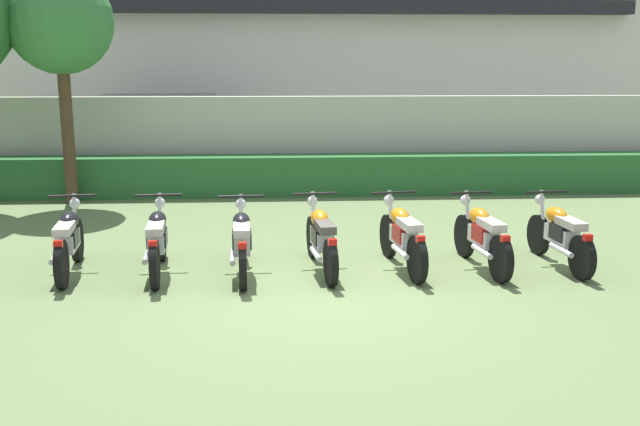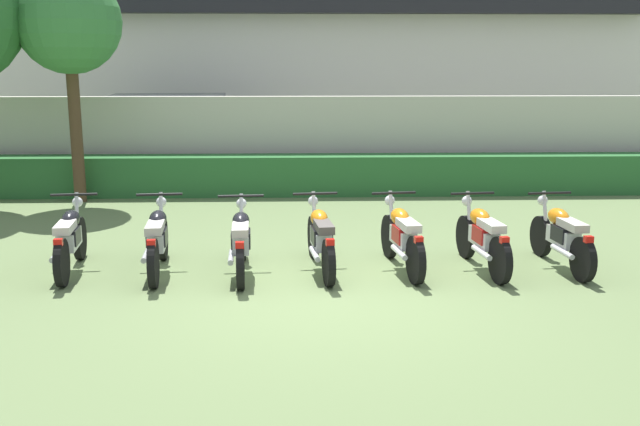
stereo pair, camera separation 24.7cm
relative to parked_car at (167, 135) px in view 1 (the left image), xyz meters
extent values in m
plane|color=#607547|center=(3.21, -9.56, -0.94)|extent=(60.00, 60.00, 0.00)
cube|color=silver|center=(3.21, 5.41, 2.79)|extent=(21.67, 6.00, 7.45)
cube|color=black|center=(3.21, 2.16, 3.16)|extent=(18.20, 0.50, 0.36)
cube|color=#BCB7A8|center=(3.21, -2.40, 0.04)|extent=(20.59, 0.30, 1.96)
cube|color=#28602D|center=(3.21, -3.10, -0.53)|extent=(16.47, 0.70, 0.80)
cube|color=silver|center=(0.05, 0.00, -0.20)|extent=(4.64, 2.22, 1.00)
cube|color=#2D333D|center=(-0.15, -0.01, 0.63)|extent=(2.83, 1.92, 0.65)
cylinder|color=black|center=(1.54, 1.06, -0.60)|extent=(0.70, 0.28, 0.68)
cylinder|color=black|center=(1.70, -0.79, -0.60)|extent=(0.70, 0.28, 0.68)
cylinder|color=black|center=(-1.60, 0.80, -0.60)|extent=(0.70, 0.28, 0.68)
cylinder|color=black|center=(-1.44, -1.05, -0.60)|extent=(0.70, 0.28, 0.68)
cylinder|color=#4C3823|center=(-1.29, -3.71, 0.42)|extent=(0.23, 0.23, 2.71)
sphere|color=#387A3D|center=(-1.29, -3.71, 2.46)|extent=(1.94, 1.94, 1.94)
cylinder|color=black|center=(-0.07, -7.90, -0.64)|extent=(0.16, 0.59, 0.59)
cylinder|color=black|center=(0.07, -9.13, -0.64)|extent=(0.16, 0.59, 0.59)
cube|color=silver|center=(0.01, -8.57, -0.49)|extent=(0.27, 0.62, 0.22)
ellipsoid|color=black|center=(-0.01, -8.40, -0.26)|extent=(0.27, 0.46, 0.22)
cube|color=beige|center=(0.04, -8.80, -0.28)|extent=(0.26, 0.54, 0.10)
cube|color=red|center=(0.09, -9.23, -0.36)|extent=(0.11, 0.09, 0.08)
cylinder|color=silver|center=(-0.06, -7.99, -0.32)|extent=(0.08, 0.23, 0.65)
cylinder|color=black|center=(-0.05, -8.08, 0.00)|extent=(0.60, 0.10, 0.04)
sphere|color=silver|center=(-0.07, -7.88, -0.14)|extent=(0.14, 0.14, 0.14)
cylinder|color=silver|center=(-0.08, -8.83, -0.62)|extent=(0.13, 0.55, 0.07)
cube|color=black|center=(0.02, -8.62, -0.44)|extent=(0.28, 0.39, 0.20)
cylinder|color=black|center=(1.07, -7.96, -0.64)|extent=(0.14, 0.60, 0.60)
cylinder|color=black|center=(1.19, -9.23, -0.64)|extent=(0.14, 0.60, 0.60)
cube|color=silver|center=(1.14, -8.64, -0.49)|extent=(0.25, 0.62, 0.22)
ellipsoid|color=black|center=(1.12, -8.47, -0.26)|extent=(0.26, 0.46, 0.22)
cube|color=#B2ADA3|center=(1.16, -8.87, -0.28)|extent=(0.25, 0.54, 0.10)
cube|color=red|center=(1.20, -9.32, -0.36)|extent=(0.11, 0.09, 0.08)
cylinder|color=silver|center=(1.08, -8.05, -0.32)|extent=(0.07, 0.23, 0.65)
cylinder|color=black|center=(1.09, -8.14, 0.00)|extent=(0.60, 0.09, 0.04)
sphere|color=silver|center=(1.07, -7.94, -0.14)|extent=(0.14, 0.14, 0.14)
cylinder|color=silver|center=(1.04, -8.90, -0.62)|extent=(0.12, 0.55, 0.07)
cube|color=black|center=(1.14, -8.69, -0.44)|extent=(0.27, 0.38, 0.20)
cylinder|color=black|center=(2.16, -8.03, -0.65)|extent=(0.12, 0.57, 0.57)
cylinder|color=black|center=(2.23, -9.31, -0.65)|extent=(0.12, 0.57, 0.57)
cube|color=silver|center=(2.20, -8.72, -0.50)|extent=(0.23, 0.61, 0.22)
ellipsoid|color=black|center=(2.19, -8.55, -0.27)|extent=(0.24, 0.45, 0.22)
cube|color=#B2ADA3|center=(2.21, -8.95, -0.29)|extent=(0.23, 0.53, 0.10)
cube|color=red|center=(2.24, -9.41, -0.37)|extent=(0.10, 0.09, 0.08)
cylinder|color=silver|center=(2.17, -8.12, -0.33)|extent=(0.06, 0.23, 0.65)
cylinder|color=black|center=(2.17, -8.21, -0.01)|extent=(0.60, 0.07, 0.04)
sphere|color=silver|center=(2.16, -8.01, -0.15)|extent=(0.14, 0.14, 0.14)
cylinder|color=silver|center=(2.09, -8.97, -0.63)|extent=(0.10, 0.55, 0.07)
cube|color=black|center=(2.20, -8.77, -0.45)|extent=(0.26, 0.37, 0.20)
cylinder|color=black|center=(3.13, -7.90, -0.65)|extent=(0.16, 0.58, 0.57)
cylinder|color=black|center=(3.29, -9.22, -0.65)|extent=(0.16, 0.58, 0.57)
cube|color=silver|center=(3.22, -8.61, -0.50)|extent=(0.27, 0.62, 0.22)
ellipsoid|color=orange|center=(3.20, -8.44, -0.27)|extent=(0.27, 0.46, 0.22)
cube|color=#4C4742|center=(3.24, -8.84, -0.29)|extent=(0.26, 0.54, 0.10)
cube|color=red|center=(3.30, -9.32, -0.37)|extent=(0.11, 0.09, 0.08)
cylinder|color=silver|center=(3.15, -7.99, -0.33)|extent=(0.08, 0.23, 0.65)
cylinder|color=black|center=(3.16, -8.08, -0.01)|extent=(0.60, 0.10, 0.04)
sphere|color=silver|center=(3.13, -7.88, -0.15)|extent=(0.14, 0.14, 0.14)
cylinder|color=silver|center=(3.13, -8.87, -0.63)|extent=(0.13, 0.55, 0.07)
cube|color=black|center=(3.22, -8.66, -0.45)|extent=(0.28, 0.39, 0.20)
cylinder|color=black|center=(4.19, -7.95, -0.64)|extent=(0.17, 0.60, 0.59)
cylinder|color=black|center=(4.35, -9.17, -0.64)|extent=(0.17, 0.60, 0.59)
cube|color=silver|center=(4.27, -8.61, -0.49)|extent=(0.28, 0.62, 0.22)
ellipsoid|color=orange|center=(4.25, -8.44, -0.26)|extent=(0.28, 0.47, 0.22)
cube|color=beige|center=(4.30, -8.84, -0.28)|extent=(0.27, 0.54, 0.10)
cube|color=red|center=(4.36, -9.27, -0.36)|extent=(0.11, 0.09, 0.08)
cylinder|color=silver|center=(4.20, -8.03, -0.32)|extent=(0.08, 0.23, 0.65)
cylinder|color=black|center=(4.21, -8.12, 0.00)|extent=(0.60, 0.11, 0.04)
sphere|color=silver|center=(4.18, -7.93, -0.14)|extent=(0.14, 0.14, 0.14)
cylinder|color=silver|center=(4.19, -8.87, -0.62)|extent=(0.14, 0.55, 0.07)
cube|color=#A51414|center=(4.28, -8.66, -0.44)|extent=(0.29, 0.39, 0.20)
cylinder|color=black|center=(5.24, -7.99, -0.64)|extent=(0.16, 0.59, 0.59)
cylinder|color=black|center=(5.38, -9.20, -0.64)|extent=(0.16, 0.59, 0.59)
cube|color=silver|center=(5.31, -8.65, -0.49)|extent=(0.27, 0.62, 0.22)
ellipsoid|color=orange|center=(5.29, -8.48, -0.26)|extent=(0.27, 0.46, 0.22)
cube|color=beige|center=(5.34, -8.88, -0.28)|extent=(0.26, 0.54, 0.10)
cube|color=red|center=(5.39, -9.30, -0.36)|extent=(0.11, 0.09, 0.08)
cylinder|color=silver|center=(5.25, -8.08, -0.32)|extent=(0.08, 0.23, 0.65)
cylinder|color=black|center=(5.26, -8.17, 0.00)|extent=(0.60, 0.10, 0.04)
sphere|color=silver|center=(5.24, -7.97, -0.14)|extent=(0.14, 0.14, 0.14)
cylinder|color=silver|center=(5.22, -8.91, -0.62)|extent=(0.13, 0.55, 0.07)
cube|color=#A51414|center=(5.32, -8.70, -0.44)|extent=(0.28, 0.38, 0.20)
cylinder|color=black|center=(6.31, -7.93, -0.66)|extent=(0.14, 0.57, 0.56)
cylinder|color=black|center=(6.42, -9.15, -0.66)|extent=(0.14, 0.57, 0.56)
cube|color=silver|center=(6.37, -8.59, -0.51)|extent=(0.25, 0.62, 0.22)
ellipsoid|color=orange|center=(6.35, -8.42, -0.28)|extent=(0.26, 0.46, 0.22)
cube|color=#B2ADA3|center=(6.39, -8.82, -0.30)|extent=(0.25, 0.54, 0.10)
cube|color=red|center=(6.43, -9.25, -0.38)|extent=(0.11, 0.09, 0.08)
cylinder|color=silver|center=(6.32, -8.02, -0.34)|extent=(0.07, 0.23, 0.65)
cylinder|color=black|center=(6.33, -8.11, -0.02)|extent=(0.60, 0.09, 0.04)
sphere|color=silver|center=(6.31, -7.91, -0.16)|extent=(0.14, 0.14, 0.14)
cylinder|color=silver|center=(6.27, -8.85, -0.64)|extent=(0.12, 0.55, 0.07)
cube|color=black|center=(6.37, -8.64, -0.46)|extent=(0.27, 0.38, 0.20)
camera|label=1|loc=(2.66, -17.53, 1.72)|focal=40.31mm
camera|label=2|loc=(2.91, -17.54, 1.72)|focal=40.31mm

